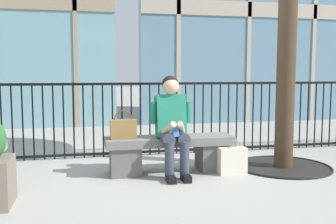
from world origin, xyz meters
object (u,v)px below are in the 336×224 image
Objects in this scene: stone_bench at (170,151)px; handbag_on_bench at (123,128)px; shopping_bag at (232,160)px; seated_person_with_phone at (172,122)px.

stone_bench is 0.65m from handbag_on_bench.
stone_bench is at bearing 160.64° from shopping_bag.
stone_bench is 1.32× the size of seated_person_with_phone.
handbag_on_bench is at bearing 168.48° from seated_person_with_phone.
seated_person_with_phone is 3.51× the size of handbag_on_bench.
handbag_on_bench reaches higher than shopping_bag.
stone_bench is 0.40m from seated_person_with_phone.
shopping_bag is at bearing -10.66° from handbag_on_bench.
stone_bench is at bearing 0.99° from handbag_on_bench.
handbag_on_bench is (-0.58, 0.12, -0.08)m from seated_person_with_phone.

